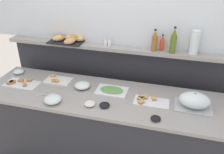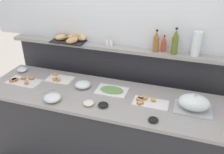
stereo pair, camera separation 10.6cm
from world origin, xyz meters
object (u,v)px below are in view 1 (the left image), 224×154
Objects in this scene: sandwich_platter_front at (57,80)px; glass_bowl_small at (53,99)px; serving_cloche at (194,101)px; serving_tongs at (44,94)px; condiment_bowl_cream at (156,118)px; pepper_shaker at (109,42)px; sandwich_platter_rear at (21,83)px; condiment_bowl_dark at (105,105)px; condiment_bowl_teal at (90,104)px; salt_shaker at (106,42)px; glass_bowl_medium at (82,85)px; vinegar_bottle_amber at (155,41)px; glass_bowl_large at (19,72)px; olive_oil_bottle at (173,41)px; water_carafe at (195,42)px; hot_sauce_bottle at (162,44)px; cold_cuts_platter at (112,90)px; sandwich_platter_side at (149,101)px; bread_basket at (68,39)px.

glass_bowl_small is at bearing -68.92° from sandwich_platter_front.
serving_cloche reaches higher than serving_tongs.
sandwich_platter_front reaches higher than condiment_bowl_cream.
sandwich_platter_rear is at bearing -151.33° from pepper_shaker.
glass_bowl_small is at bearing -117.69° from pepper_shaker.
condiment_bowl_cream is 0.89× the size of condiment_bowl_dark.
condiment_bowl_teal is at bearing -34.88° from sandwich_platter_front.
condiment_bowl_dark is 1.15× the size of salt_shaker.
glass_bowl_small is 0.37m from condiment_bowl_teal.
pepper_shaker is at bearing 62.80° from glass_bowl_medium.
vinegar_bottle_amber is 2.71× the size of salt_shaker.
glass_bowl_large is (-1.99, 0.18, -0.05)m from serving_cloche.
sandwich_platter_rear is 1.52m from condiment_bowl_cream.
condiment_bowl_dark is 0.77m from pepper_shaker.
olive_oil_bottle reaches higher than salt_shaker.
water_carafe is at bearing 96.04° from serving_cloche.
condiment_bowl_dark is 0.36× the size of olive_oil_bottle.
serving_cloche is 0.60m from water_carafe.
salt_shaker is at bearing 68.28° from glass_bowl_medium.
hot_sauce_bottle is at bearing 29.22° from serving_tongs.
serving_cloche is 1.93× the size of hot_sauce_bottle.
condiment_bowl_cream is 0.85m from olive_oil_bottle.
glass_bowl_large is 0.73× the size of serving_tongs.
pepper_shaker reaches higher than serving_cloche.
condiment_bowl_cream is (0.49, -0.36, 0.01)m from cold_cuts_platter.
glass_bowl_large reaches higher than cold_cuts_platter.
salt_shaker is 1.00× the size of pepper_shaker.
serving_cloche is 1.99× the size of glass_bowl_small.
hot_sauce_bottle is (1.63, 0.27, 0.41)m from glass_bowl_large.
sandwich_platter_side is 3.92× the size of pepper_shaker.
sandwich_platter_front is 1.53m from water_carafe.
vinegar_bottle_amber is at bearing -0.71° from bread_basket.
condiment_bowl_teal is at bearing -172.93° from condiment_bowl_dark.
bread_basket is (-1.03, 0.46, 0.39)m from sandwich_platter_side.
sandwich_platter_side is 2.02× the size of glass_bowl_medium.
vinegar_bottle_amber is (1.02, 0.59, 0.46)m from serving_tongs.
glass_bowl_small is (-1.31, -0.27, -0.04)m from serving_cloche.
cold_cuts_platter is 3.06× the size of condiment_bowl_teal.
condiment_bowl_dark is 0.57× the size of hot_sauce_bottle.
serving_cloche is 3.91× the size of pepper_shaker.
glass_bowl_medium reaches higher than condiment_bowl_teal.
sandwich_platter_front is 1.68× the size of hot_sauce_bottle.
condiment_bowl_teal is 0.91m from bread_basket.
sandwich_platter_side is at bearing 20.84° from condiment_bowl_teal.
bread_basket is at bearing 51.22° from sandwich_platter_rear.
glass_bowl_medium reaches higher than glass_bowl_large.
glass_bowl_large is (-1.18, 0.10, 0.01)m from cold_cuts_platter.
glass_bowl_medium reaches higher than sandwich_platter_rear.
olive_oil_bottle is (0.16, 0.44, 0.47)m from sandwich_platter_side.
condiment_bowl_dark is (0.14, 0.02, -0.00)m from condiment_bowl_teal.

